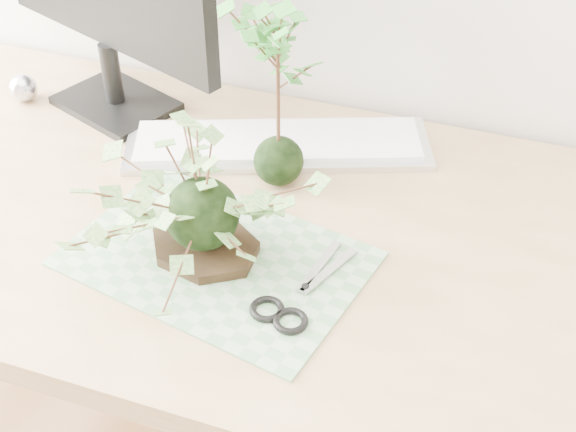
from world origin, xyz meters
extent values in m
cube|color=tan|center=(-0.08, 1.23, 0.72)|extent=(1.60, 0.70, 0.04)
cube|color=tan|center=(-0.82, 1.52, 0.35)|extent=(0.06, 0.06, 0.70)
cube|color=#609463|center=(-0.10, 1.13, 0.74)|extent=(0.44, 0.34, 0.00)
cylinder|color=black|center=(-0.12, 1.14, 0.75)|extent=(0.20, 0.20, 0.01)
sphere|color=black|center=(-0.12, 1.14, 0.81)|extent=(0.10, 0.10, 0.10)
sphere|color=black|center=(-0.08, 1.33, 0.78)|extent=(0.08, 0.08, 0.08)
cylinder|color=#472919|center=(-0.08, 1.33, 0.89)|extent=(0.01, 0.01, 0.19)
cube|color=silver|center=(-0.12, 1.42, 0.75)|extent=(0.51, 0.31, 0.01)
cube|color=white|center=(-0.12, 1.42, 0.76)|extent=(0.47, 0.27, 0.01)
cube|color=black|center=(-0.43, 1.45, 0.75)|extent=(0.24, 0.21, 0.01)
cylinder|color=black|center=(-0.43, 1.45, 0.81)|extent=(0.03, 0.03, 0.11)
sphere|color=silver|center=(-0.59, 1.41, 0.77)|extent=(0.05, 0.05, 0.05)
cube|color=#A0A0A0|center=(0.02, 1.16, 0.75)|extent=(0.03, 0.11, 0.00)
cube|color=#A0A0A0|center=(0.04, 1.16, 0.75)|extent=(0.05, 0.11, 0.00)
torus|color=black|center=(0.01, 1.05, 0.75)|extent=(0.06, 0.06, 0.01)
torus|color=black|center=(0.05, 1.05, 0.75)|extent=(0.06, 0.06, 0.01)
camera|label=1|loc=(0.26, 0.40, 1.48)|focal=50.00mm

